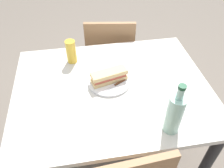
% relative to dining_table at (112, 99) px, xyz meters
% --- Properties ---
extents(ground_plane, '(8.00, 8.00, 0.00)m').
position_rel_dining_table_xyz_m(ground_plane, '(0.00, 0.00, -0.62)').
color(ground_plane, '#6B6056').
extents(dining_table, '(1.12, 0.88, 0.73)m').
position_rel_dining_table_xyz_m(dining_table, '(0.00, 0.00, 0.00)').
color(dining_table, beige).
rests_on(dining_table, ground).
extents(chair_near, '(0.46, 0.46, 0.84)m').
position_rel_dining_table_xyz_m(chair_near, '(-0.09, -0.64, -0.14)').
color(chair_near, '#936B47').
rests_on(chair_near, ground).
extents(plate_near, '(0.25, 0.25, 0.01)m').
position_rel_dining_table_xyz_m(plate_near, '(0.01, -0.04, 0.12)').
color(plate_near, white).
rests_on(plate_near, dining_table).
extents(baguette_sandwich_near, '(0.22, 0.12, 0.07)m').
position_rel_dining_table_xyz_m(baguette_sandwich_near, '(0.01, -0.04, 0.16)').
color(baguette_sandwich_near, '#DBB77A').
rests_on(baguette_sandwich_near, plate_near).
extents(knife_near, '(0.16, 0.10, 0.01)m').
position_rel_dining_table_xyz_m(knife_near, '(-0.01, 0.01, 0.13)').
color(knife_near, silver).
rests_on(knife_near, plate_near).
extents(water_bottle, '(0.08, 0.08, 0.29)m').
position_rel_dining_table_xyz_m(water_bottle, '(-0.23, 0.34, 0.22)').
color(water_bottle, '#99C6B7').
rests_on(water_bottle, dining_table).
extents(beer_glass, '(0.06, 0.06, 0.15)m').
position_rel_dining_table_xyz_m(beer_glass, '(0.21, -0.28, 0.18)').
color(beer_glass, gold).
rests_on(beer_glass, dining_table).
extents(paper_napkin, '(0.18, 0.18, 0.00)m').
position_rel_dining_table_xyz_m(paper_napkin, '(-0.33, 0.20, 0.11)').
color(paper_napkin, white).
rests_on(paper_napkin, dining_table).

